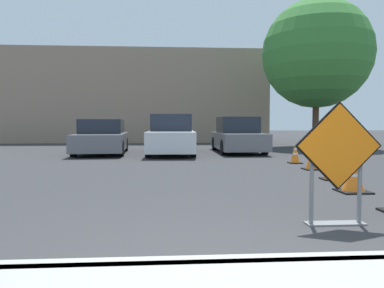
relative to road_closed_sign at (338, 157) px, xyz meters
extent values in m
plane|color=#333335|center=(-1.80, 8.60, -0.84)|extent=(96.00, 96.00, 0.00)
cube|color=#999993|center=(-1.80, -1.40, -0.77)|extent=(30.23, 0.20, 0.14)
cube|color=black|center=(0.00, 0.00, 0.14)|extent=(1.07, 0.02, 1.07)
cube|color=orange|center=(0.00, -0.02, 0.14)|extent=(1.01, 0.02, 1.01)
cube|color=slate|center=(0.00, 0.04, -0.83)|extent=(0.73, 0.20, 0.02)
cube|color=slate|center=(-0.30, 0.04, -0.35)|extent=(0.04, 0.04, 0.97)
cube|color=slate|center=(0.30, 0.04, -0.35)|extent=(0.04, 0.04, 0.97)
cube|color=black|center=(1.30, 2.11, -0.82)|extent=(0.53, 0.53, 0.03)
cone|color=orange|center=(1.30, 2.11, -0.51)|extent=(0.39, 0.39, 0.59)
cylinder|color=white|center=(1.30, 2.11, -0.38)|extent=(0.12, 0.12, 0.05)
cylinder|color=white|center=(1.30, 2.11, -0.52)|extent=(0.22, 0.22, 0.05)
cube|color=black|center=(1.54, 3.57, -0.82)|extent=(0.38, 0.38, 0.03)
cone|color=orange|center=(1.54, 3.57, -0.46)|extent=(0.28, 0.28, 0.68)
cylinder|color=white|center=(1.54, 3.57, -0.31)|extent=(0.09, 0.09, 0.06)
cylinder|color=white|center=(1.54, 3.57, -0.48)|extent=(0.16, 0.16, 0.06)
cube|color=black|center=(1.82, 5.34, -0.82)|extent=(0.45, 0.45, 0.03)
cone|color=orange|center=(1.82, 5.34, -0.50)|extent=(0.33, 0.33, 0.62)
cylinder|color=white|center=(1.82, 5.34, -0.36)|extent=(0.10, 0.10, 0.06)
cylinder|color=white|center=(1.82, 5.34, -0.51)|extent=(0.18, 0.18, 0.06)
cube|color=black|center=(1.91, 6.90, -0.82)|extent=(0.38, 0.38, 0.03)
cone|color=orange|center=(1.91, 6.90, -0.52)|extent=(0.28, 0.28, 0.56)
cylinder|color=white|center=(1.91, 6.90, -0.40)|extent=(0.09, 0.09, 0.05)
cylinder|color=white|center=(1.91, 6.90, -0.54)|extent=(0.16, 0.16, 0.05)
cube|color=slate|center=(-4.68, 11.00, -0.34)|extent=(2.07, 4.40, 0.66)
cube|color=#1E232D|center=(-4.69, 11.10, 0.27)|extent=(1.74, 2.06, 0.57)
cylinder|color=black|center=(-3.76, 9.70, -0.53)|extent=(0.23, 0.61, 0.60)
cylinder|color=black|center=(-5.49, 9.62, -0.53)|extent=(0.23, 0.61, 0.60)
cylinder|color=black|center=(-3.88, 12.37, -0.53)|extent=(0.23, 0.61, 0.60)
cylinder|color=black|center=(-5.61, 12.30, -0.53)|extent=(0.23, 0.61, 0.60)
cube|color=silver|center=(-1.86, 10.57, -0.28)|extent=(1.92, 4.65, 0.75)
cube|color=#1E232D|center=(-1.86, 10.69, 0.42)|extent=(1.63, 2.16, 0.66)
cylinder|color=black|center=(-1.09, 9.12, -0.51)|extent=(0.22, 0.66, 0.66)
cylinder|color=black|center=(-2.72, 9.18, -0.51)|extent=(0.22, 0.66, 0.66)
cylinder|color=black|center=(-1.00, 11.97, -0.51)|extent=(0.22, 0.66, 0.66)
cylinder|color=black|center=(-2.63, 12.02, -0.51)|extent=(0.22, 0.66, 0.66)
cube|color=slate|center=(0.96, 11.32, -0.34)|extent=(1.77, 4.33, 0.67)
cube|color=#1E232D|center=(0.96, 11.43, 0.33)|extent=(1.55, 1.99, 0.67)
cylinder|color=black|center=(1.77, 9.98, -0.53)|extent=(0.20, 0.61, 0.61)
cylinder|color=black|center=(0.15, 9.98, -0.53)|extent=(0.20, 0.61, 0.61)
cylinder|color=black|center=(1.77, 12.66, -0.53)|extent=(0.20, 0.61, 0.61)
cylinder|color=black|center=(0.15, 12.66, -0.53)|extent=(0.20, 0.61, 0.61)
cube|color=gray|center=(-4.64, 21.46, 2.12)|extent=(18.23, 5.00, 5.92)
cylinder|color=#513823|center=(5.59, 14.37, 0.52)|extent=(0.32, 0.32, 2.71)
sphere|color=#387A33|center=(5.59, 14.37, 3.94)|extent=(5.51, 5.51, 5.51)
camera|label=1|loc=(-2.07, -4.37, 0.41)|focal=35.00mm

